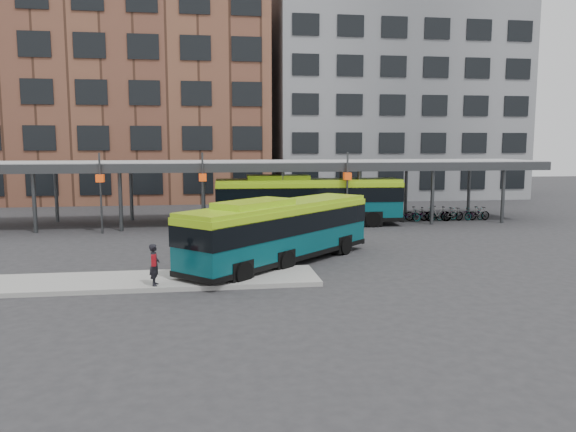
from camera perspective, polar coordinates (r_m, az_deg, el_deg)
name	(u,v)px	position (r m, az deg, el deg)	size (l,w,h in m)	color
ground	(270,263)	(25.40, -1.84, -4.77)	(120.00, 120.00, 0.00)	#28282B
boarding_island	(137,281)	(22.47, -15.12, -6.40)	(14.00, 3.00, 0.18)	gray
canopy	(247,165)	(37.67, -4.15, 5.17)	(40.00, 6.53, 4.80)	#999B9E
building_brick	(129,84)	(57.42, -15.85, 12.76)	(26.00, 14.00, 22.00)	brown
building_grey	(389,98)	(59.88, 10.25, 11.73)	(24.00, 14.00, 20.00)	slate
bus_front	(280,230)	(24.79, -0.77, -1.40)	(9.37, 9.28, 3.00)	#06424A
bus_rear	(308,199)	(36.66, 2.02, 1.72)	(12.12, 3.05, 3.32)	#06424A
pedestrian	(155,264)	(21.12, -13.41, -4.80)	(0.38, 0.61, 1.54)	black
bike_rack	(444,214)	(40.49, 15.54, 0.19)	(6.81, 1.18, 1.07)	slate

